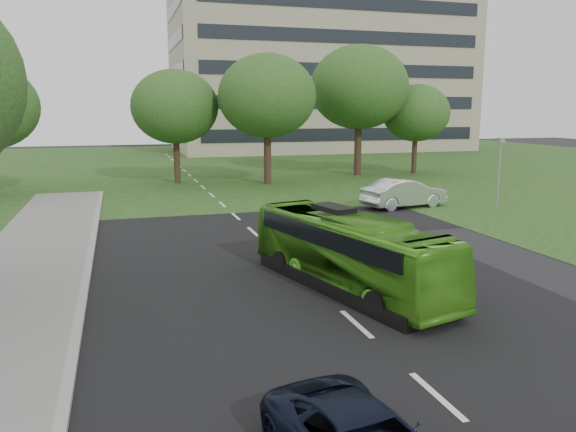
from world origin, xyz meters
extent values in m
plane|color=black|center=(0.00, 0.00, 0.00)|extent=(160.00, 160.00, 0.00)
cube|color=black|center=(0.00, 20.00, 0.01)|extent=(14.00, 120.00, 0.01)
cube|color=black|center=(0.00, 14.00, 0.01)|extent=(80.00, 12.00, 0.01)
cube|color=silver|center=(0.00, 15.00, 0.02)|extent=(0.15, 90.00, 0.01)
cube|color=gray|center=(-7.10, -5.00, 0.07)|extent=(0.25, 60.00, 0.15)
cube|color=#1E4115|center=(0.00, 45.00, 0.01)|extent=(120.00, 60.00, 0.01)
cube|color=#9F957B|center=(22.00, 62.00, 12.50)|extent=(40.00, 20.00, 25.00)
cube|color=black|center=(22.00, 51.95, 12.50)|extent=(36.80, 0.10, 23.00)
cube|color=black|center=(1.95, 62.00, 12.50)|extent=(0.10, 18.40, 23.00)
cylinder|color=black|center=(-1.53, 29.01, 1.60)|extent=(0.48, 0.48, 3.21)
ellipsoid|color=#1E4115|center=(-1.53, 29.01, 5.85)|extent=(6.60, 6.60, 5.61)
cylinder|color=black|center=(5.02, 26.32, 1.85)|extent=(0.56, 0.56, 3.70)
ellipsoid|color=#1E4115|center=(5.02, 26.32, 6.64)|extent=(7.35, 7.35, 6.25)
cylinder|color=black|center=(14.10, 30.01, 2.08)|extent=(0.63, 0.63, 4.16)
ellipsoid|color=#1E4115|center=(14.10, 30.01, 7.50)|extent=(8.36, 8.36, 7.10)
cylinder|color=black|center=(19.47, 29.75, 1.49)|extent=(0.45, 0.45, 2.99)
ellipsoid|color=#1E4115|center=(19.47, 29.75, 5.34)|extent=(5.88, 5.88, 5.00)
imported|color=#47971E|center=(1.00, 0.97, 1.20)|extent=(4.09, 8.81, 2.39)
imported|color=silver|center=(10.02, 14.00, 0.85)|extent=(5.39, 2.73, 1.69)
cylinder|color=gray|center=(15.42, 12.67, 1.90)|extent=(0.11, 0.11, 3.79)
cube|color=gray|center=(15.42, 12.67, 3.89)|extent=(0.41, 0.39, 0.28)
camera|label=1|loc=(-5.84, -15.04, 5.65)|focal=35.00mm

